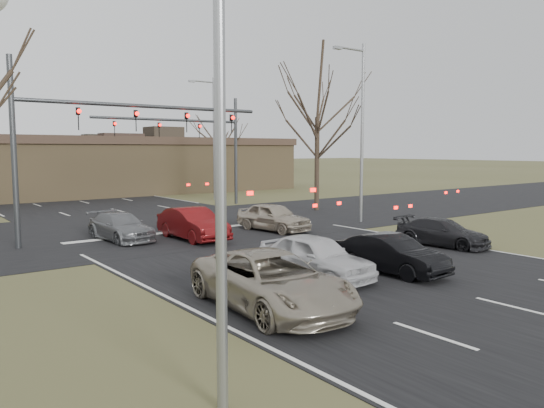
{
  "coord_description": "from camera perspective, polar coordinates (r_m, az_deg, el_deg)",
  "views": [
    {
      "loc": [
        -13.27,
        -10.93,
        4.15
      ],
      "look_at": [
        -0.66,
        5.69,
        2.0
      ],
      "focal_mm": 35.0,
      "sensor_mm": 36.0,
      "label": 1
    }
  ],
  "objects": [
    {
      "name": "road_cross",
      "position": [
        29.42,
        -9.99,
        -2.29
      ],
      "size": [
        200.0,
        14.0,
        0.02
      ],
      "primitive_type": "cube",
      "color": "black",
      "rests_on": "ground"
    },
    {
      "name": "building",
      "position": [
        51.28,
        -19.89,
        3.87
      ],
      "size": [
        42.4,
        10.4,
        5.3
      ],
      "color": "brown",
      "rests_on": "ground"
    },
    {
      "name": "mast_arm_near",
      "position": [
        25.26,
        -18.77,
        7.67
      ],
      "size": [
        12.12,
        0.24,
        8.0
      ],
      "color": "#383A3D",
      "rests_on": "ground"
    },
    {
      "name": "car_red_ahead",
      "position": [
        24.72,
        -8.51,
        -2.12
      ],
      "size": [
        1.57,
        4.47,
        1.47
      ],
      "primitive_type": "imported",
      "rotation": [
        0.0,
        0.0,
        0.0
      ],
      "color": "#580C0D",
      "rests_on": "ground"
    },
    {
      "name": "car_white_sedan",
      "position": [
        17.17,
        4.68,
        -5.66
      ],
      "size": [
        1.99,
        4.33,
        1.44
      ],
      "primitive_type": "imported",
      "rotation": [
        0.0,
        0.0,
        0.07
      ],
      "color": "silver",
      "rests_on": "ground"
    },
    {
      "name": "car_charcoal_sedan",
      "position": [
        24.01,
        17.86,
        -2.92
      ],
      "size": [
        2.16,
        4.25,
        1.18
      ],
      "primitive_type": "imported",
      "rotation": [
        0.0,
        0.0,
        0.13
      ],
      "color": "black",
      "rests_on": "ground"
    },
    {
      "name": "mast_arm_far",
      "position": [
        39.12,
        -7.41,
        7.1
      ],
      "size": [
        11.12,
        0.24,
        8.0
      ],
      "color": "#383A3D",
      "rests_on": "ground"
    },
    {
      "name": "car_grey_ahead",
      "position": [
        25.28,
        -15.98,
        -2.36
      ],
      "size": [
        2.09,
        4.44,
        1.25
      ],
      "primitive_type": "imported",
      "rotation": [
        0.0,
        0.0,
        0.08
      ],
      "color": "slate",
      "rests_on": "ground"
    },
    {
      "name": "car_black_hatch",
      "position": [
        18.29,
        12.72,
        -5.29
      ],
      "size": [
        1.56,
        4.01,
        1.3
      ],
      "primitive_type": "imported",
      "rotation": [
        0.0,
        0.0,
        0.05
      ],
      "color": "black",
      "rests_on": "ground"
    },
    {
      "name": "tree_right_near",
      "position": [
        36.56,
        4.94,
        13.32
      ],
      "size": [
        6.9,
        6.9,
        11.5
      ],
      "color": "black",
      "rests_on": "ground"
    },
    {
      "name": "road_main",
      "position": [
        72.28,
        -26.55,
        1.97
      ],
      "size": [
        14.0,
        300.0,
        0.02
      ],
      "primitive_type": "cube",
      "color": "black",
      "rests_on": "ground"
    },
    {
      "name": "streetlight_right_near",
      "position": [
        30.46,
        9.46,
        8.5
      ],
      "size": [
        2.34,
        0.25,
        10.0
      ],
      "color": "gray",
      "rests_on": "ground"
    },
    {
      "name": "car_silver_ahead",
      "position": [
        27.05,
        0.15,
        -1.4
      ],
      "size": [
        2.25,
        4.42,
        1.44
      ],
      "primitive_type": "imported",
      "rotation": [
        0.0,
        0.0,
        0.13
      ],
      "color": "#ACA08B",
      "rests_on": "ground"
    },
    {
      "name": "car_silver_suv",
      "position": [
        13.91,
        -0.08,
        -8.27
      ],
      "size": [
        2.86,
        5.54,
        1.49
      ],
      "primitive_type": "imported",
      "rotation": [
        0.0,
        0.0,
        -0.07
      ],
      "color": "gray",
      "rests_on": "ground"
    },
    {
      "name": "streetlight_left",
      "position": [
        8.36,
        -4.61,
        15.77
      ],
      "size": [
        2.34,
        0.25,
        10.0
      ],
      "color": "gray",
      "rests_on": "ground"
    },
    {
      "name": "ground",
      "position": [
        17.68,
        13.08,
        -7.84
      ],
      "size": [
        360.0,
        360.0,
        0.0
      ],
      "primitive_type": "plane",
      "color": "#474726",
      "rests_on": "ground"
    },
    {
      "name": "tree_right_far",
      "position": [
        54.0,
        -5.63,
        8.83
      ],
      "size": [
        5.4,
        5.4,
        9.0
      ],
      "color": "black",
      "rests_on": "ground"
    },
    {
      "name": "streetlight_right_far",
      "position": [
        44.17,
        -6.46,
        7.71
      ],
      "size": [
        2.34,
        0.25,
        10.0
      ],
      "color": "gray",
      "rests_on": "ground"
    }
  ]
}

